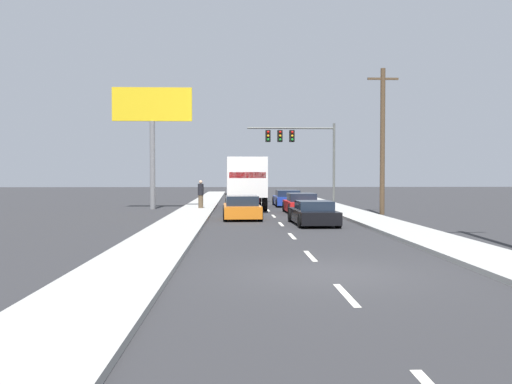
{
  "coord_description": "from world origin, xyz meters",
  "views": [
    {
      "loc": [
        -2.09,
        -12.51,
        2.28
      ],
      "look_at": [
        -0.95,
        18.62,
        1.33
      ],
      "focal_mm": 37.99,
      "sensor_mm": 36.0,
      "label": 1
    }
  ],
  "objects_px": {
    "car_black": "(313,214)",
    "traffic_signal_mast": "(294,142)",
    "car_blue": "(287,199)",
    "box_truck": "(245,180)",
    "car_red": "(301,204)",
    "car_orange": "(242,208)",
    "utility_pole_mid": "(383,139)",
    "roadside_billboard": "(152,119)",
    "pedestrian_near_corner": "(201,194)"
  },
  "relations": [
    {
      "from": "traffic_signal_mast",
      "to": "pedestrian_near_corner",
      "type": "distance_m",
      "value": 11.82
    },
    {
      "from": "roadside_billboard",
      "to": "traffic_signal_mast",
      "type": "bearing_deg",
      "value": 35.26
    },
    {
      "from": "utility_pole_mid",
      "to": "pedestrian_near_corner",
      "type": "xyz_separation_m",
      "value": [
        -10.85,
        4.45,
        -3.32
      ]
    },
    {
      "from": "car_blue",
      "to": "car_red",
      "type": "xyz_separation_m",
      "value": [
        0.09,
        -7.72,
        0.01
      ]
    },
    {
      "from": "car_red",
      "to": "traffic_signal_mast",
      "type": "distance_m",
      "value": 12.77
    },
    {
      "from": "car_red",
      "to": "car_black",
      "type": "distance_m",
      "value": 7.54
    },
    {
      "from": "car_orange",
      "to": "car_black",
      "type": "height_order",
      "value": "car_orange"
    },
    {
      "from": "box_truck",
      "to": "car_red",
      "type": "distance_m",
      "value": 5.54
    },
    {
      "from": "traffic_signal_mast",
      "to": "car_red",
      "type": "bearing_deg",
      "value": -94.12
    },
    {
      "from": "car_red",
      "to": "car_black",
      "type": "height_order",
      "value": "car_red"
    },
    {
      "from": "box_truck",
      "to": "car_orange",
      "type": "relative_size",
      "value": 2.03
    },
    {
      "from": "car_red",
      "to": "car_black",
      "type": "relative_size",
      "value": 0.96
    },
    {
      "from": "car_red",
      "to": "pedestrian_near_corner",
      "type": "relative_size",
      "value": 2.25
    },
    {
      "from": "car_orange",
      "to": "car_red",
      "type": "height_order",
      "value": "car_orange"
    },
    {
      "from": "car_blue",
      "to": "utility_pole_mid",
      "type": "relative_size",
      "value": 0.5
    },
    {
      "from": "car_black",
      "to": "utility_pole_mid",
      "type": "bearing_deg",
      "value": 52.4
    },
    {
      "from": "car_orange",
      "to": "traffic_signal_mast",
      "type": "bearing_deg",
      "value": 74.34
    },
    {
      "from": "car_red",
      "to": "roadside_billboard",
      "type": "xyz_separation_m",
      "value": [
        -9.55,
        4.56,
        5.53
      ]
    },
    {
      "from": "box_truck",
      "to": "car_black",
      "type": "distance_m",
      "value": 12.2
    },
    {
      "from": "car_orange",
      "to": "car_red",
      "type": "relative_size",
      "value": 1.06
    },
    {
      "from": "car_blue",
      "to": "traffic_signal_mast",
      "type": "relative_size",
      "value": 0.59
    },
    {
      "from": "utility_pole_mid",
      "to": "roadside_billboard",
      "type": "xyz_separation_m",
      "value": [
        -14.18,
        5.66,
        1.71
      ]
    },
    {
      "from": "roadside_billboard",
      "to": "utility_pole_mid",
      "type": "bearing_deg",
      "value": -21.75
    },
    {
      "from": "car_black",
      "to": "traffic_signal_mast",
      "type": "xyz_separation_m",
      "value": [
        1.19,
        19.45,
        4.55
      ]
    },
    {
      "from": "box_truck",
      "to": "roadside_billboard",
      "type": "relative_size",
      "value": 1.07
    },
    {
      "from": "car_red",
      "to": "roadside_billboard",
      "type": "height_order",
      "value": "roadside_billboard"
    },
    {
      "from": "car_blue",
      "to": "car_black",
      "type": "bearing_deg",
      "value": -90.93
    },
    {
      "from": "pedestrian_near_corner",
      "to": "car_orange",
      "type": "bearing_deg",
      "value": -70.32
    },
    {
      "from": "traffic_signal_mast",
      "to": "car_blue",
      "type": "bearing_deg",
      "value": -102.67
    },
    {
      "from": "car_blue",
      "to": "roadside_billboard",
      "type": "distance_m",
      "value": 11.41
    },
    {
      "from": "traffic_signal_mast",
      "to": "utility_pole_mid",
      "type": "relative_size",
      "value": 0.85
    },
    {
      "from": "car_orange",
      "to": "pedestrian_near_corner",
      "type": "relative_size",
      "value": 2.38
    },
    {
      "from": "roadside_billboard",
      "to": "pedestrian_near_corner",
      "type": "height_order",
      "value": "roadside_billboard"
    },
    {
      "from": "box_truck",
      "to": "traffic_signal_mast",
      "type": "height_order",
      "value": "traffic_signal_mast"
    },
    {
      "from": "car_black",
      "to": "roadside_billboard",
      "type": "xyz_separation_m",
      "value": [
        -9.22,
        12.09,
        5.58
      ]
    },
    {
      "from": "car_orange",
      "to": "roadside_billboard",
      "type": "height_order",
      "value": "roadside_billboard"
    },
    {
      "from": "box_truck",
      "to": "car_black",
      "type": "height_order",
      "value": "box_truck"
    },
    {
      "from": "traffic_signal_mast",
      "to": "box_truck",
      "type": "bearing_deg",
      "value": -118.35
    },
    {
      "from": "car_orange",
      "to": "roadside_billboard",
      "type": "bearing_deg",
      "value": 124.87
    },
    {
      "from": "box_truck",
      "to": "pedestrian_near_corner",
      "type": "distance_m",
      "value": 3.18
    },
    {
      "from": "utility_pole_mid",
      "to": "pedestrian_near_corner",
      "type": "relative_size",
      "value": 4.65
    },
    {
      "from": "car_red",
      "to": "pedestrian_near_corner",
      "type": "xyz_separation_m",
      "value": [
        -6.22,
        3.36,
        0.49
      ]
    },
    {
      "from": "box_truck",
      "to": "car_red",
      "type": "bearing_deg",
      "value": -51.91
    },
    {
      "from": "pedestrian_near_corner",
      "to": "car_black",
      "type": "bearing_deg",
      "value": -61.58
    },
    {
      "from": "traffic_signal_mast",
      "to": "roadside_billboard",
      "type": "relative_size",
      "value": 0.88
    },
    {
      "from": "car_black",
      "to": "traffic_signal_mast",
      "type": "distance_m",
      "value": 20.02
    },
    {
      "from": "box_truck",
      "to": "traffic_signal_mast",
      "type": "xyz_separation_m",
      "value": [
        4.16,
        7.71,
        3.09
      ]
    },
    {
      "from": "box_truck",
      "to": "car_orange",
      "type": "xyz_separation_m",
      "value": [
        -0.3,
        -8.19,
        -1.4
      ]
    },
    {
      "from": "car_blue",
      "to": "car_red",
      "type": "distance_m",
      "value": 7.72
    },
    {
      "from": "car_orange",
      "to": "utility_pole_mid",
      "type": "distance_m",
      "value": 9.51
    }
  ]
}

